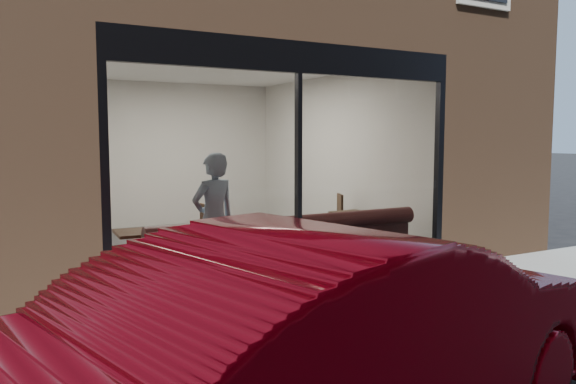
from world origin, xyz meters
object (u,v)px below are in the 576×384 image
cafe_table_left (140,232)px  cafe_chair_left (195,251)px  person (214,220)px  cafe_chair_right (330,233)px  cafe_table_right (351,213)px  banquette (284,264)px  parked_car (350,339)px

cafe_table_left → cafe_chair_left: cafe_table_left is taller
person → cafe_table_left: person is taller
cafe_table_left → cafe_chair_left: bearing=38.5°
cafe_chair_left → cafe_chair_right: bearing=-173.2°
cafe_table_left → cafe_table_right: size_ratio=1.12×
cafe_table_left → person: bearing=-21.9°
banquette → cafe_chair_left: (-0.80, 1.38, 0.01)m
cafe_table_right → cafe_chair_right: 1.18m
person → cafe_chair_right: size_ratio=4.40×
person → cafe_table_right: bearing=179.1°
cafe_chair_right → parked_car: parked_car is taller
banquette → cafe_chair_left: bearing=120.2°
cafe_table_right → banquette: bearing=-155.5°
parked_car → cafe_table_left: bearing=-12.5°
person → cafe_chair_left: bearing=-110.4°
person → cafe_chair_right: (2.87, 1.60, -0.65)m
person → parked_car: size_ratio=0.40×
parked_car → cafe_table_right: bearing=-50.0°
banquette → cafe_chair_right: bearing=43.1°
cafe_chair_left → parked_car: parked_car is taller
person → cafe_chair_right: person is taller
cafe_table_left → banquette: bearing=-16.6°
cafe_table_left → cafe_chair_left: (1.04, 0.83, -0.50)m
person → cafe_table_left: size_ratio=2.89×
cafe_table_right → cafe_chair_left: 2.60m
cafe_chair_left → cafe_chair_right: cafe_chair_left is taller
cafe_table_right → cafe_chair_left: bearing=166.0°
cafe_table_left → cafe_chair_left: 1.42m
banquette → cafe_chair_left: size_ratio=8.79×
banquette → cafe_chair_left: banquette is taller
cafe_chair_left → banquette: bearing=118.3°
cafe_table_right → cafe_table_left: bearing=-176.6°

